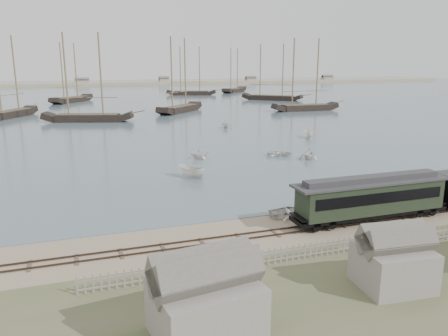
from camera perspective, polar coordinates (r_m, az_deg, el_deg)
name	(u,v)px	position (r m, az deg, el deg)	size (l,w,h in m)	color
ground	(276,223)	(37.37, 6.77, -7.18)	(600.00, 600.00, 0.00)	gray
harbor_water	(110,94)	(202.45, -14.65, 9.38)	(600.00, 336.00, 0.06)	#455863
rail_track	(286,231)	(35.69, 8.16, -8.18)	(120.00, 1.80, 0.16)	#38281E
picket_fence_west	(231,271)	(29.13, 0.97, -13.32)	(19.00, 0.10, 1.20)	slate
shed_left	(206,335)	(23.27, -2.36, -20.91)	(5.00, 4.00, 4.10)	slate
shed_mid	(391,286)	(29.18, 21.00, -14.24)	(4.00, 3.50, 3.60)	slate
far_spit	(99,85)	(282.16, -15.97, 10.35)	(500.00, 20.00, 1.80)	tan
passenger_coach	(371,196)	(39.07, 18.65, -3.53)	(14.18, 2.74, 3.44)	black
beached_dinghy	(292,211)	(39.12, 8.93, -5.63)	(4.13, 2.95, 0.85)	silver
rowboat_1	(200,153)	(61.65, -3.18, 1.94)	(2.77, 2.39, 1.46)	silver
rowboat_2	(191,171)	(51.25, -4.31, -0.45)	(3.88, 1.46, 1.50)	silver
rowboat_3	(279,153)	(63.84, 7.25, 1.93)	(3.72, 2.65, 0.77)	silver
rowboat_4	(309,153)	(62.24, 11.04, 1.88)	(3.03, 2.62, 1.60)	silver
rowboat_5	(308,134)	(80.11, 10.93, 4.38)	(3.60, 1.35, 1.39)	silver
rowboat_7	(226,124)	(90.84, 0.20, 5.78)	(3.25, 2.80, 1.71)	silver
schooner_1	(8,76)	(120.87, -26.43, 10.68)	(17.71, 4.09, 20.00)	black
schooner_2	(85,77)	(105.26, -17.69, 11.22)	(20.35, 4.70, 20.00)	black
schooner_3	(179,75)	(120.92, -5.86, 11.99)	(19.44, 4.49, 20.00)	black
schooner_4	(307,75)	(126.30, 10.74, 11.89)	(19.55, 4.51, 20.00)	black
schooner_5	(273,72)	(161.34, 6.37, 12.35)	(22.04, 5.09, 20.00)	black
schooner_7	(70,73)	(160.62, -19.50, 11.67)	(20.77, 4.79, 20.00)	black
schooner_8	(191,71)	(186.91, -4.35, 12.54)	(20.72, 4.78, 20.00)	black
schooner_9	(234,70)	(205.43, 1.38, 12.66)	(20.67, 4.77, 20.00)	black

